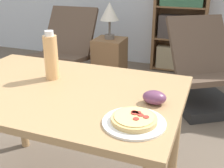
# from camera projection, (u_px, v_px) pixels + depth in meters

# --- Properties ---
(dining_table) EXTENTS (1.29, 0.84, 0.75)m
(dining_table) POSITION_uv_depth(u_px,v_px,m) (61.00, 104.00, 1.53)
(dining_table) COLOR tan
(dining_table) RESTS_ON ground_plane
(pizza_on_plate) EXTENTS (0.26, 0.26, 0.04)m
(pizza_on_plate) POSITION_uv_depth(u_px,v_px,m) (134.00, 121.00, 1.15)
(pizza_on_plate) COLOR white
(pizza_on_plate) RESTS_ON dining_table
(grape_bunch) EXTENTS (0.11, 0.09, 0.06)m
(grape_bunch) POSITION_uv_depth(u_px,v_px,m) (155.00, 97.00, 1.31)
(grape_bunch) COLOR #6B3856
(grape_bunch) RESTS_ON dining_table
(drink_bottle) EXTENTS (0.08, 0.08, 0.28)m
(drink_bottle) POSITION_uv_depth(u_px,v_px,m) (51.00, 57.00, 1.57)
(drink_bottle) COLOR #EFB270
(drink_bottle) RESTS_ON dining_table
(lounge_chair_near) EXTENTS (0.64, 0.79, 0.88)m
(lounge_chair_near) POSITION_uv_depth(u_px,v_px,m) (66.00, 60.00, 3.43)
(lounge_chair_near) COLOR black
(lounge_chair_near) RESTS_ON ground_plane
(lounge_chair_far) EXTENTS (0.88, 0.97, 0.88)m
(lounge_chair_far) POSITION_uv_depth(u_px,v_px,m) (203.00, 81.00, 2.80)
(lounge_chair_far) COLOR black
(lounge_chair_far) RESTS_ON ground_plane
(bookshelf) EXTENTS (0.68, 0.25, 1.30)m
(bookshelf) POSITION_uv_depth(u_px,v_px,m) (180.00, 26.00, 3.71)
(bookshelf) COLOR brown
(bookshelf) RESTS_ON ground_plane
(side_table) EXTENTS (0.34, 0.34, 0.57)m
(side_table) POSITION_uv_depth(u_px,v_px,m) (110.00, 63.00, 3.32)
(side_table) COLOR brown
(side_table) RESTS_ON ground_plane
(table_lamp) EXTENTS (0.21, 0.21, 0.41)m
(table_lamp) POSITION_uv_depth(u_px,v_px,m) (109.00, 13.00, 3.10)
(table_lamp) COLOR #665B51
(table_lamp) RESTS_ON side_table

